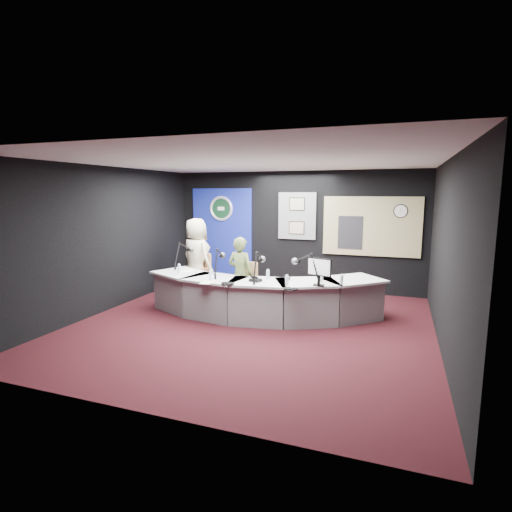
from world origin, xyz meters
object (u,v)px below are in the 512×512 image
(armchair_left, at_px, (197,274))
(armchair_right, at_px, (241,287))
(person_man, at_px, (197,257))
(person_woman, at_px, (240,275))
(broadcast_desk, at_px, (259,297))

(armchair_left, xyz_separation_m, armchair_right, (1.39, -0.82, -0.00))
(person_man, xyz_separation_m, person_woman, (1.39, -0.82, -0.14))
(armchair_right, distance_m, person_man, 1.66)
(broadcast_desk, height_order, person_man, person_man)
(broadcast_desk, bearing_deg, person_man, 151.32)
(person_man, bearing_deg, person_woman, 174.41)
(armchair_left, distance_m, person_man, 0.38)
(broadcast_desk, distance_m, person_man, 2.15)
(broadcast_desk, bearing_deg, person_woman, 158.03)
(broadcast_desk, height_order, armchair_right, armchair_right)
(armchair_right, xyz_separation_m, person_man, (-1.39, 0.82, 0.38))
(armchair_right, bearing_deg, person_man, 165.77)
(armchair_right, relative_size, person_woman, 0.67)
(person_woman, bearing_deg, person_man, -20.14)
(armchair_right, bearing_deg, broadcast_desk, -5.54)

